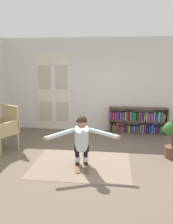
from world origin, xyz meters
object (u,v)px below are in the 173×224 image
object	(u,v)px
bookshelf	(137,122)
potted_plant	(173,133)
skis_pair	(81,163)
person_skier	(82,138)
wicker_chair	(4,127)

from	to	relation	value
bookshelf	potted_plant	xyz separation A→B (m)	(0.62, -1.88, 0.23)
skis_pair	person_skier	xyz separation A→B (m)	(0.04, -0.20, 0.64)
potted_plant	skis_pair	bearing A→B (deg)	-163.85
skis_pair	person_skier	bearing A→B (deg)	-79.58
wicker_chair	bookshelf	bearing A→B (deg)	28.07
wicker_chair	skis_pair	distance (m)	2.20
skis_pair	person_skier	size ratio (longest dim) A/B	0.63
wicker_chair	person_skier	distance (m)	2.23
person_skier	bookshelf	bearing A→B (deg)	63.13
potted_plant	bookshelf	bearing A→B (deg)	108.38
potted_plant	person_skier	xyz separation A→B (m)	(-1.97, -0.79, 0.08)
wicker_chair	skis_pair	xyz separation A→B (m)	(2.03, -0.64, -0.56)
wicker_chair	potted_plant	bearing A→B (deg)	-0.81
bookshelf	potted_plant	bearing A→B (deg)	-71.62
bookshelf	skis_pair	size ratio (longest dim) A/B	1.93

